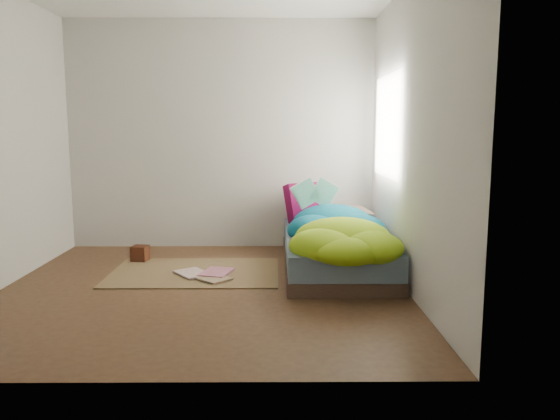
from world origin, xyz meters
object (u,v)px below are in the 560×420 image
object	(u,v)px
bed	(335,252)
floor_book_b	(203,272)
open_book	(315,184)
floor_book_a	(181,276)
pillow_magenta	(305,203)
wooden_box	(140,253)

from	to	relation	value
bed	floor_book_b	xyz separation A→B (m)	(-1.28, -0.25, -0.14)
open_book	bed	bearing A→B (deg)	-73.47
bed	floor_book_b	world-z (taller)	bed
floor_book_a	floor_book_b	size ratio (longest dim) A/B	0.96
open_book	floor_book_b	xyz separation A→B (m)	(-1.10, -0.66, -0.78)
pillow_magenta	open_book	distance (m)	0.43
open_book	wooden_box	xyz separation A→B (m)	(-1.83, -0.13, -0.72)
bed	floor_book_a	xyz separation A→B (m)	(-1.48, -0.36, -0.14)
open_book	pillow_magenta	bearing A→B (deg)	98.09
floor_book_a	pillow_magenta	bearing A→B (deg)	6.03
floor_book_a	open_book	bearing A→B (deg)	-5.75
bed	pillow_magenta	world-z (taller)	pillow_magenta
bed	wooden_box	distance (m)	2.03
pillow_magenta	floor_book_b	world-z (taller)	pillow_magenta
pillow_magenta	open_book	size ratio (longest dim) A/B	1.05
floor_book_a	wooden_box	bearing A→B (deg)	93.10
pillow_magenta	wooden_box	world-z (taller)	pillow_magenta
floor_book_b	pillow_magenta	bearing A→B (deg)	59.11
bed	floor_book_b	bearing A→B (deg)	-168.91
bed	wooden_box	xyz separation A→B (m)	(-2.01, 0.28, -0.08)
bed	open_book	xyz separation A→B (m)	(-0.18, 0.41, 0.64)
pillow_magenta	bed	bearing A→B (deg)	-100.15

